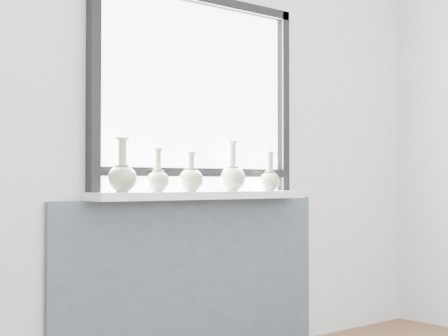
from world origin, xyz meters
TOP-DOWN VIEW (x-y plane):
  - back_wall at (0.00, 1.81)m, footprint 3.60×0.02m
  - apron_panel at (0.00, 1.78)m, footprint 1.70×0.03m
  - windowsill at (0.00, 1.71)m, footprint 1.32×0.18m
  - window at (0.00, 1.77)m, footprint 1.30×0.06m
  - vase_a at (-0.51, 1.69)m, footprint 0.14×0.14m
  - vase_b at (-0.30, 1.70)m, footprint 0.12×0.12m
  - vase_c at (-0.09, 1.71)m, footprint 0.13×0.13m
  - vase_d at (0.20, 1.72)m, footprint 0.15×0.15m
  - vase_e at (0.44, 1.68)m, footprint 0.12×0.12m

SIDE VIEW (x-z plane):
  - apron_panel at x=0.00m, z-range 0.00..0.86m
  - windowsill at x=0.00m, z-range 0.86..0.90m
  - vase_b at x=-0.30m, z-range 0.86..1.07m
  - vase_e at x=0.44m, z-range 0.86..1.08m
  - vase_c at x=-0.09m, z-range 0.87..1.07m
  - vase_a at x=-0.51m, z-range 0.85..1.11m
  - vase_d at x=0.20m, z-range 0.85..1.12m
  - back_wall at x=0.00m, z-range 0.00..2.60m
  - window at x=0.00m, z-range 0.92..1.97m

